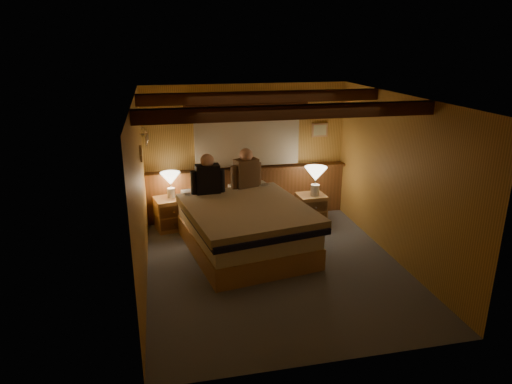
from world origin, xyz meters
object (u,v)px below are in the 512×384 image
object	(u,v)px
nightstand_left	(171,213)
person_left	(208,177)
lamp_right	(316,176)
duffel_bag	(206,230)
lamp_left	(170,180)
nightstand_right	(311,209)
person_right	(246,171)
bed	(245,226)

from	to	relation	value
nightstand_left	person_left	size ratio (longest dim) A/B	0.87
nightstand_left	person_left	bearing A→B (deg)	-47.64
lamp_right	duffel_bag	distance (m)	2.09
nightstand_left	lamp_left	xyz separation A→B (m)	(0.03, 0.04, 0.58)
nightstand_left	lamp_left	distance (m)	0.59
lamp_left	lamp_right	xyz separation A→B (m)	(2.46, -0.32, 0.02)
person_left	nightstand_right	bearing A→B (deg)	3.43
duffel_bag	person_left	bearing A→B (deg)	55.18
nightstand_left	person_left	distance (m)	1.05
lamp_right	person_right	size ratio (longest dim) A/B	0.74
bed	person_right	distance (m)	1.08
person_left	duffel_bag	xyz separation A→B (m)	(-0.06, -0.10, -0.87)
nightstand_right	person_right	bearing A→B (deg)	176.99
bed	person_left	size ratio (longest dim) A/B	3.65
nightstand_left	person_right	xyz separation A→B (m)	(1.27, -0.24, 0.74)
lamp_left	lamp_right	distance (m)	2.48
nightstand_left	duffel_bag	size ratio (longest dim) A/B	1.24
nightstand_left	lamp_left	bearing A→B (deg)	43.21
person_right	lamp_right	bearing A→B (deg)	-19.62
nightstand_left	person_right	size ratio (longest dim) A/B	0.86
person_left	lamp_left	bearing A→B (deg)	137.87
lamp_left	person_right	world-z (taller)	person_right
lamp_left	duffel_bag	size ratio (longest dim) A/B	0.92
bed	person_left	world-z (taller)	person_left
person_right	duffel_bag	bearing A→B (deg)	-175.62
lamp_right	nightstand_left	bearing A→B (deg)	173.70
nightstand_right	person_right	distance (m)	1.39
lamp_right	duffel_bag	size ratio (longest dim) A/B	1.07
nightstand_left	nightstand_right	xyz separation A→B (m)	(2.44, -0.24, -0.02)
person_left	duffel_bag	distance (m)	0.88
lamp_right	person_left	size ratio (longest dim) A/B	0.75
nightstand_right	person_left	world-z (taller)	person_left
bed	duffel_bag	bearing A→B (deg)	123.64
person_left	person_right	distance (m)	0.70
lamp_left	nightstand_right	bearing A→B (deg)	-6.68
bed	duffel_bag	world-z (taller)	bed
nightstand_right	person_right	xyz separation A→B (m)	(-1.17, 0.00, 0.76)
bed	lamp_right	distance (m)	1.70
lamp_left	person_left	size ratio (longest dim) A/B	0.65
nightstand_right	lamp_left	bearing A→B (deg)	170.53
bed	lamp_left	xyz separation A→B (m)	(-1.05, 1.14, 0.47)
bed	nightstand_right	xyz separation A→B (m)	(1.36, 0.85, -0.13)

